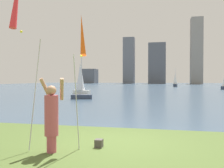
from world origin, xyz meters
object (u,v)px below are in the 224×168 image
object	(u,v)px
kite_flag_left	(18,0)
sailboat_6	(82,96)
person	(52,116)
sailboat_1	(175,80)
kite_flag_right	(82,39)
bag	(99,143)
sailboat_5	(81,79)

from	to	relation	value
kite_flag_left	sailboat_6	size ratio (longest dim) A/B	0.78
person	sailboat_1	distance (m)	56.29
kite_flag_right	bag	distance (m)	2.84
sailboat_5	bag	bearing A→B (deg)	-69.32
person	sailboat_5	bearing A→B (deg)	103.51
kite_flag_right	bag	bearing A→B (deg)	3.15
sailboat_5	sailboat_1	bearing A→B (deg)	69.54
kite_flag_left	kite_flag_right	distance (m)	1.80
person	kite_flag_left	distance (m)	2.85
person	sailboat_5	size ratio (longest dim) A/B	0.31
sailboat_5	sailboat_6	xyz separation A→B (m)	(2.43, -6.58, -1.61)
kite_flag_left	sailboat_5	world-z (taller)	sailboat_5
person	sailboat_5	world-z (taller)	sailboat_5
kite_flag_left	bag	world-z (taller)	kite_flag_left
person	kite_flag_right	size ratio (longest dim) A/B	0.52
person	kite_flag_left	bearing A→B (deg)	-141.76
person	bag	bearing A→B (deg)	28.96
bag	sailboat_5	size ratio (longest dim) A/B	0.04
bag	sailboat_6	distance (m)	16.31
bag	sailboat_5	xyz separation A→B (m)	(-8.24, 21.82, 1.79)
sailboat_1	sailboat_5	size ratio (longest dim) A/B	0.75
kite_flag_right	sailboat_6	size ratio (longest dim) A/B	0.62
person	sailboat_5	xyz separation A→B (m)	(-7.20, 22.50, 0.98)
kite_flag_left	sailboat_6	xyz separation A→B (m)	(-4.19, 16.45, -3.36)
sailboat_1	sailboat_5	distance (m)	35.80
kite_flag_left	kite_flag_right	size ratio (longest dim) A/B	1.27
kite_flag_left	sailboat_5	xyz separation A→B (m)	(-6.63, 23.02, -1.75)
person	kite_flag_left	size ratio (longest dim) A/B	0.41
sailboat_1	person	bearing A→B (deg)	-95.41
sailboat_6	sailboat_1	bearing A→B (deg)	75.90
sailboat_6	sailboat_5	bearing A→B (deg)	110.31
kite_flag_left	sailboat_6	distance (m)	17.30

